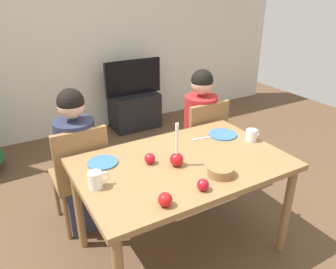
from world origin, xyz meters
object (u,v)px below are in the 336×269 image
Objects in this scene: apple_near_candle at (203,185)px; mug_left at (96,180)px; plate_right at (223,134)px; bowl_walnuts at (221,171)px; tv_stand at (135,111)px; apple_by_left_plate at (165,199)px; tv at (133,77)px; plate_left at (103,163)px; mug_right at (252,135)px; apple_by_right_mug at (150,158)px; person_right_child at (200,133)px; chair_left at (81,172)px; person_left_child at (79,164)px; chair_right at (202,140)px; dining_table at (183,172)px; candle_centerpiece at (177,157)px.

mug_left is at bearing 147.51° from apple_near_candle.
bowl_walnuts reaches higher than plate_right.
apple_by_left_plate is (-1.02, -2.66, 0.55)m from tv_stand.
bowl_walnuts is (-0.57, -2.56, 0.07)m from tv.
plate_left is (-1.15, -2.06, 0.05)m from tv.
bowl_walnuts is at bearing -102.49° from tv_stand.
mug_right is 0.83m from apple_by_right_mug.
tv is (0.08, 1.66, 0.14)m from person_right_child.
chair_left is at bearing 127.02° from bowl_walnuts.
apple_near_candle is at bearing -153.25° from mug_right.
mug_right reaches higher than plate_left.
person_left_child is 9.34× the size of mug_right.
plate_right is (-0.10, -0.41, 0.24)m from chair_right.
dining_table is 1.56× the size of chair_left.
tv_stand is 2.80m from apple_near_candle.
candle_centerpiece reaches higher than mug_left.
person_right_child is (1.14, 0.00, 0.00)m from person_left_child.
mug_right reaches higher than tv_stand.
plate_right is (1.04, -0.44, 0.19)m from person_left_child.
plate_right is at bearing -94.92° from tv.
chair_right reaches higher than mug_left.
person_left_child reaches higher than mug_right.
apple_by_right_mug reaches higher than dining_table.
bowl_walnuts is 2.04× the size of apple_by_left_plate.
plate_left is (0.07, -0.39, 0.19)m from person_left_child.
chair_left is 1.14m from plate_right.
chair_right is 0.77× the size of person_right_child.
person_left_child is at bearing 180.00° from person_right_child.
person_left_child reaches higher than chair_left.
apple_by_left_plate reaches higher than bowl_walnuts.
chair_right is at bearing 45.58° from dining_table.
apple_by_right_mug is (0.14, 0.45, -0.00)m from apple_by_left_plate.
person_left_child reaches higher than apple_near_candle.
person_left_child is 1.15m from plate_right.
mug_left is (-0.06, -0.61, 0.29)m from chair_left.
person_right_child is 1.48× the size of tv.
tv_stand is at bearing 60.73° from plate_left.
plate_left is 0.77m from bowl_walnuts.
plate_left is (-1.07, -0.36, 0.24)m from chair_right.
chair_left is 0.07m from person_left_child.
person_left_child reaches higher than mug_left.
mug_left is at bearing -116.77° from plate_left.
tv is (1.22, 1.66, 0.14)m from person_left_child.
tv_stand is at bearing 85.08° from plate_right.
candle_centerpiece reaches higher than apple_near_candle.
tv reaches higher than mug_right.
tv is 2.29m from mug_right.
person_left_child is 1.34m from mug_right.
apple_near_candle is at bearing -103.09° from dining_table.
candle_centerpiece is 0.30m from bowl_walnuts.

